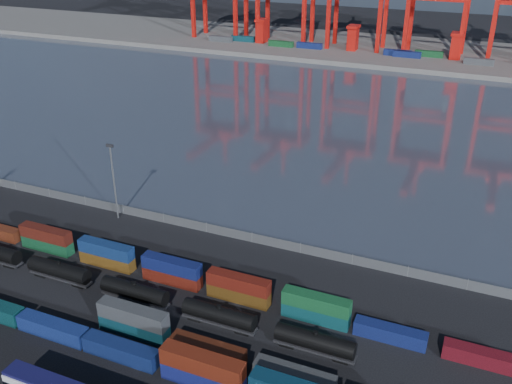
% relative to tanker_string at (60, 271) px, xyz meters
% --- Properties ---
extents(ground, '(700.00, 700.00, 0.00)m').
position_rel_tanker_string_xyz_m(ground, '(25.59, -2.98, -1.90)').
color(ground, black).
rests_on(ground, ground).
extents(harbor_water, '(700.00, 700.00, 0.00)m').
position_rel_tanker_string_xyz_m(harbor_water, '(25.59, 102.02, -1.89)').
color(harbor_water, '#323A48').
rests_on(harbor_water, ground).
extents(far_quay, '(700.00, 70.00, 2.00)m').
position_rel_tanker_string_xyz_m(far_quay, '(25.59, 207.02, -0.90)').
color(far_quay, '#514F4C').
rests_on(far_quay, ground).
extents(container_row_south, '(139.27, 2.42, 5.16)m').
position_rel_tanker_string_xyz_m(container_row_south, '(30.22, -12.07, 0.20)').
color(container_row_south, '#3D3F42').
rests_on(container_row_south, ground).
extents(container_row_mid, '(140.97, 2.33, 4.96)m').
position_rel_tanker_string_xyz_m(container_row_mid, '(19.44, -6.97, -0.38)').
color(container_row_mid, '#3E4043').
rests_on(container_row_mid, ground).
extents(container_row_north, '(127.77, 2.21, 4.70)m').
position_rel_tanker_string_xyz_m(container_row_north, '(13.38, 7.08, 0.06)').
color(container_row_north, '#101B52').
rests_on(container_row_north, ground).
extents(tanker_string, '(105.30, 2.64, 3.78)m').
position_rel_tanker_string_xyz_m(tanker_string, '(0.00, 0.00, 0.00)').
color(tanker_string, black).
rests_on(tanker_string, ground).
extents(waterfront_fence, '(160.12, 0.12, 2.20)m').
position_rel_tanker_string_xyz_m(waterfront_fence, '(25.59, 25.02, -0.89)').
color(waterfront_fence, '#595B5E').
rests_on(waterfront_fence, ground).
extents(yard_light_mast, '(1.60, 0.40, 16.60)m').
position_rel_tanker_string_xyz_m(yard_light_mast, '(-4.41, 23.02, 7.40)').
color(yard_light_mast, slate).
rests_on(yard_light_mast, ground).
extents(quay_containers, '(172.58, 10.99, 2.60)m').
position_rel_tanker_string_xyz_m(quay_containers, '(14.60, 192.48, 1.40)').
color(quay_containers, navy).
rests_on(quay_containers, far_quay).
extents(straddle_carriers, '(140.00, 7.00, 11.10)m').
position_rel_tanker_string_xyz_m(straddle_carriers, '(23.09, 197.02, 5.92)').
color(straddle_carriers, red).
rests_on(straddle_carriers, far_quay).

